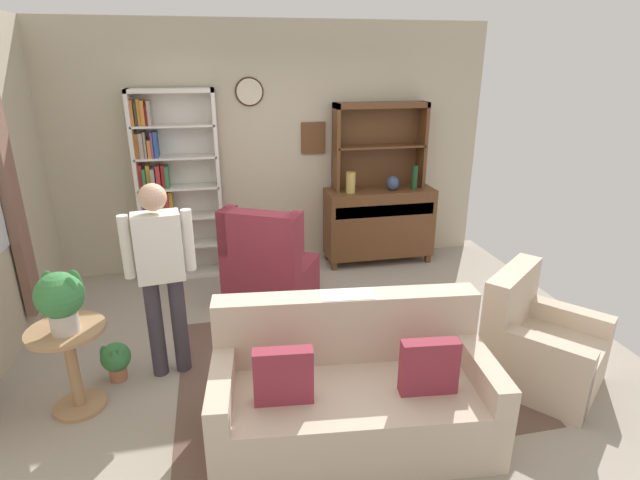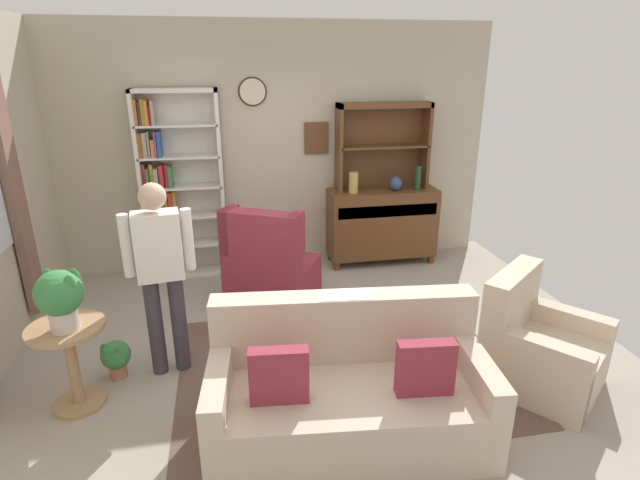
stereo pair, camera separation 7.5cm
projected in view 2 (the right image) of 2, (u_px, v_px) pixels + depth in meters
The scene contains 18 objects.
ground_plane at pixel (313, 352), 4.33m from camera, with size 5.40×4.60×0.02m, color #9E9384.
wall_back at pixel (280, 148), 5.81m from camera, with size 5.00×0.09×2.80m.
area_rug at pixel (343, 368), 4.09m from camera, with size 2.64×1.99×0.01m, color brown.
bookshelf at pixel (175, 187), 5.55m from camera, with size 0.90×0.30×2.10m.
sideboard at pixel (382, 222), 6.08m from camera, with size 1.30×0.45×0.92m.
sideboard_hutch at pixel (383, 134), 5.82m from camera, with size 1.10×0.26×1.00m.
vase_tall at pixel (353, 183), 5.75m from camera, with size 0.11×0.11×0.24m, color tan.
vase_round at pixel (396, 183), 5.87m from camera, with size 0.15×0.15×0.17m, color #33476B.
bottle_wine at pixel (418, 178), 5.88m from camera, with size 0.07×0.07×0.29m, color #194223.
couch_floral at pixel (348, 393), 3.29m from camera, with size 1.88×1.03×0.90m.
armchair_floral at pixel (539, 350), 3.82m from camera, with size 1.07×1.08×0.88m.
wingback_chair at pixel (270, 269), 5.04m from camera, with size 1.07×1.08×1.05m.
plant_stand at pixel (71, 357), 3.53m from camera, with size 0.52×0.52×0.65m.
potted_plant_large at pixel (60, 296), 3.32m from camera, with size 0.31×0.31×0.43m.
potted_plant_small at pixel (116, 357), 3.91m from camera, with size 0.23×0.23×0.32m.
person_reading at pixel (161, 267), 3.77m from camera, with size 0.53×0.24×1.56m.
coffee_table at pixel (318, 332), 3.94m from camera, with size 0.80×0.50×0.42m.
book_stack at pixel (305, 326), 3.85m from camera, with size 0.22×0.13×0.05m.
Camera 2 is at (-0.65, -3.68, 2.39)m, focal length 27.97 mm.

